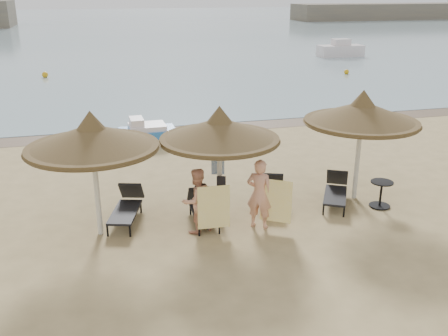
# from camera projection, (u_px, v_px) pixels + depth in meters

# --- Properties ---
(ground) EXTENTS (160.00, 160.00, 0.00)m
(ground) POSITION_uv_depth(u_px,v_px,m) (252.00, 222.00, 13.02)
(ground) COLOR tan
(ground) RESTS_ON ground
(sea) EXTENTS (200.00, 140.00, 0.03)m
(sea) POSITION_uv_depth(u_px,v_px,m) (109.00, 24.00, 85.74)
(sea) COLOR #6F909B
(sea) RESTS_ON ground
(wet_sand_strip) EXTENTS (200.00, 1.60, 0.01)m
(wet_sand_strip) POSITION_uv_depth(u_px,v_px,m) (185.00, 129.00, 21.56)
(wet_sand_strip) COLOR brown
(wet_sand_strip) RESTS_ON ground
(palapa_left) EXTENTS (3.15, 3.15, 3.13)m
(palapa_left) POSITION_uv_depth(u_px,v_px,m) (92.00, 137.00, 11.57)
(palapa_left) COLOR beige
(palapa_left) RESTS_ON ground
(palapa_center) EXTENTS (3.07, 3.07, 3.04)m
(palapa_center) POSITION_uv_depth(u_px,v_px,m) (219.00, 130.00, 12.43)
(palapa_center) COLOR beige
(palapa_center) RESTS_ON ground
(palapa_right) EXTENTS (3.20, 3.20, 3.17)m
(palapa_right) POSITION_uv_depth(u_px,v_px,m) (362.00, 113.00, 13.69)
(palapa_right) COLOR beige
(palapa_right) RESTS_ON ground
(lounger_far_left) EXTENTS (1.12, 1.95, 0.83)m
(lounger_far_left) POSITION_uv_depth(u_px,v_px,m) (127.00, 206.00, 13.08)
(lounger_far_left) COLOR black
(lounger_far_left) RESTS_ON ground
(lounger_near_left) EXTENTS (0.61, 1.71, 0.76)m
(lounger_near_left) POSITION_uv_depth(u_px,v_px,m) (202.00, 208.00, 13.06)
(lounger_near_left) COLOR black
(lounger_near_left) RESTS_ON ground
(lounger_near_right) EXTENTS (1.14, 1.83, 0.78)m
(lounger_near_right) POSITION_uv_depth(u_px,v_px,m) (273.00, 193.00, 13.97)
(lounger_near_right) COLOR black
(lounger_near_right) RESTS_ON ground
(lounger_far_right) EXTENTS (1.39, 1.85, 0.80)m
(lounger_far_right) POSITION_uv_depth(u_px,v_px,m) (336.00, 190.00, 14.13)
(lounger_far_right) COLOR black
(lounger_far_right) RESTS_ON ground
(side_table) EXTENTS (0.62, 0.62, 0.75)m
(side_table) POSITION_uv_depth(u_px,v_px,m) (381.00, 195.00, 13.83)
(side_table) COLOR black
(side_table) RESTS_ON ground
(person_left) EXTENTS (1.04, 0.87, 1.93)m
(person_left) POSITION_uv_depth(u_px,v_px,m) (196.00, 196.00, 12.21)
(person_left) COLOR tan
(person_left) RESTS_ON ground
(person_right) EXTENTS (1.16, 1.07, 2.11)m
(person_right) POSITION_uv_depth(u_px,v_px,m) (260.00, 188.00, 12.42)
(person_right) COLOR tan
(person_right) RESTS_ON ground
(towel_left) EXTENTS (0.79, 0.07, 1.11)m
(towel_left) POSITION_uv_depth(u_px,v_px,m) (214.00, 207.00, 12.04)
(towel_left) COLOR yellow
(towel_left) RESTS_ON ground
(towel_right) EXTENTS (0.68, 0.46, 1.12)m
(towel_right) POSITION_uv_depth(u_px,v_px,m) (276.00, 201.00, 12.37)
(towel_right) COLOR yellow
(towel_right) RESTS_ON ground
(bag_patterned) EXTENTS (0.36, 0.20, 0.43)m
(bag_patterned) POSITION_uv_depth(u_px,v_px,m) (218.00, 166.00, 12.94)
(bag_patterned) COLOR white
(bag_patterned) RESTS_ON ground
(bag_dark) EXTENTS (0.24, 0.16, 0.32)m
(bag_dark) POSITION_uv_depth(u_px,v_px,m) (221.00, 182.00, 12.74)
(bag_dark) COLOR black
(bag_dark) RESTS_ON ground
(pedal_boat) EXTENTS (2.23, 1.35, 1.02)m
(pedal_boat) POSITION_uv_depth(u_px,v_px,m) (147.00, 133.00, 19.61)
(pedal_boat) COLOR blue
(pedal_boat) RESTS_ON ground
(buoy_left) EXTENTS (0.41, 0.41, 0.41)m
(buoy_left) POSITION_uv_depth(u_px,v_px,m) (45.00, 75.00, 34.03)
(buoy_left) COLOR orange
(buoy_left) RESTS_ON ground
(buoy_right) EXTENTS (0.35, 0.35, 0.35)m
(buoy_right) POSITION_uv_depth(u_px,v_px,m) (346.00, 72.00, 35.39)
(buoy_right) COLOR orange
(buoy_right) RESTS_ON ground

